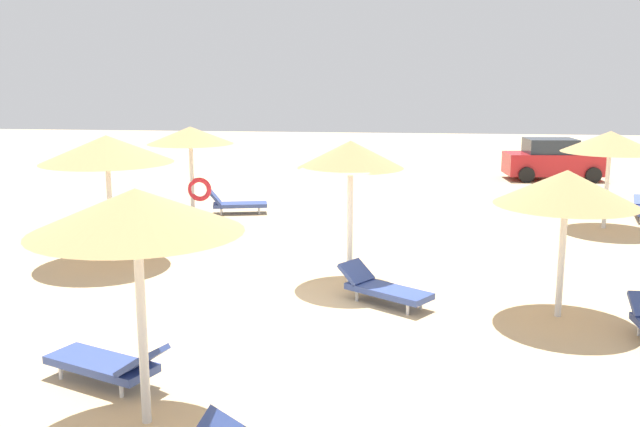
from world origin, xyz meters
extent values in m
plane|color=#D1B284|center=(0.00, 0.00, 0.00)|extent=(80.00, 80.00, 0.00)
cylinder|color=silver|center=(-1.30, -4.83, 1.30)|extent=(0.12, 0.12, 2.60)
cone|color=tan|center=(-1.30, -4.83, 2.77)|extent=(2.61, 2.61, 0.54)
cylinder|color=silver|center=(-4.21, 6.78, 1.25)|extent=(0.12, 0.12, 2.50)
cone|color=tan|center=(-4.21, 6.78, 2.64)|extent=(2.48, 2.48, 0.49)
torus|color=red|center=(-3.99, 6.78, 1.07)|extent=(0.70, 0.16, 0.70)
cylinder|color=silver|center=(7.68, 7.78, 1.15)|extent=(0.12, 0.12, 2.30)
cone|color=tan|center=(7.68, 7.78, 2.50)|extent=(2.69, 2.69, 0.60)
cylinder|color=silver|center=(-4.94, 2.69, 1.22)|extent=(0.12, 0.12, 2.45)
cone|color=tan|center=(-4.94, 2.69, 2.67)|extent=(3.06, 3.06, 0.64)
cylinder|color=silver|center=(0.80, 1.64, 1.28)|extent=(0.12, 0.12, 2.56)
cone|color=tan|center=(0.80, 1.64, 2.74)|extent=(2.22, 2.22, 0.57)
cylinder|color=silver|center=(4.78, -0.09, 1.09)|extent=(0.12, 0.12, 2.19)
cone|color=tan|center=(4.78, -0.09, 2.40)|extent=(2.53, 2.53, 0.63)
cube|color=#33478C|center=(-2.38, -3.76, 0.28)|extent=(1.82, 1.23, 0.12)
cube|color=#33478C|center=(-1.63, -4.06, 0.50)|extent=(0.70, 0.78, 0.38)
cylinder|color=silver|center=(-1.74, -3.79, 0.11)|extent=(0.06, 0.06, 0.22)
cylinder|color=silver|center=(-1.90, -4.19, 0.11)|extent=(0.06, 0.06, 0.22)
cylinder|color=silver|center=(-2.85, -3.33, 0.11)|extent=(0.06, 0.06, 0.22)
cylinder|color=silver|center=(-3.01, -3.74, 0.11)|extent=(0.06, 0.06, 0.22)
cube|color=#33478C|center=(-3.24, 8.66, 0.28)|extent=(1.80, 1.01, 0.12)
cube|color=#33478C|center=(-4.01, 8.47, 0.56)|extent=(0.54, 0.72, 0.48)
cylinder|color=silver|center=(-3.77, 8.30, 0.11)|extent=(0.06, 0.06, 0.22)
cylinder|color=silver|center=(-3.87, 8.73, 0.11)|extent=(0.06, 0.06, 0.22)
cylinder|color=silver|center=(-2.60, 8.58, 0.11)|extent=(0.06, 0.06, 0.22)
cylinder|color=silver|center=(-2.70, 9.01, 0.11)|extent=(0.06, 0.06, 0.22)
cylinder|color=silver|center=(9.23, 9.82, 0.11)|extent=(0.06, 0.06, 0.22)
cube|color=#33478C|center=(-5.59, 4.38, 0.28)|extent=(1.24, 1.82, 0.12)
cube|color=#33478C|center=(-5.90, 5.12, 0.56)|extent=(0.74, 0.60, 0.50)
cylinder|color=silver|center=(-6.03, 4.85, 0.11)|extent=(0.06, 0.06, 0.22)
cylinder|color=silver|center=(-5.62, 5.02, 0.11)|extent=(0.06, 0.06, 0.22)
cylinder|color=silver|center=(-5.57, 3.74, 0.11)|extent=(0.06, 0.06, 0.22)
cylinder|color=silver|center=(-5.16, 3.91, 0.11)|extent=(0.06, 0.06, 0.22)
cube|color=#33478C|center=(1.66, 0.18, 0.28)|extent=(1.76, 1.50, 0.12)
cube|color=#33478C|center=(1.01, 0.63, 0.51)|extent=(0.76, 0.80, 0.40)
cylinder|color=silver|center=(1.05, 0.34, 0.11)|extent=(0.06, 0.06, 0.22)
cylinder|color=silver|center=(1.30, 0.70, 0.11)|extent=(0.06, 0.06, 0.22)
cylinder|color=silver|center=(2.03, -0.35, 0.11)|extent=(0.06, 0.06, 0.22)
cylinder|color=silver|center=(2.28, 0.01, 0.11)|extent=(0.06, 0.06, 0.22)
cylinder|color=silver|center=(5.94, -0.94, 0.11)|extent=(0.06, 0.06, 0.22)
cube|color=brown|center=(7.41, 11.28, 0.45)|extent=(1.51, 0.42, 0.08)
cube|color=brown|center=(6.86, 11.29, 0.21)|extent=(0.13, 0.36, 0.41)
cube|color=brown|center=(7.96, 11.27, 0.21)|extent=(0.13, 0.36, 0.41)
cube|color=#B21E23|center=(8.18, 17.33, 0.67)|extent=(4.13, 2.05, 0.90)
cube|color=#262D38|center=(7.98, 17.31, 1.42)|extent=(2.13, 1.73, 0.60)
cylinder|color=black|center=(9.45, 18.32, 0.32)|extent=(0.66, 0.28, 0.64)
cylinder|color=black|center=(9.60, 16.57, 0.32)|extent=(0.66, 0.28, 0.64)
cylinder|color=black|center=(6.76, 18.08, 0.32)|extent=(0.66, 0.28, 0.64)
cylinder|color=black|center=(6.91, 16.33, 0.32)|extent=(0.66, 0.28, 0.64)
camera|label=1|loc=(1.88, -12.78, 4.39)|focal=39.31mm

